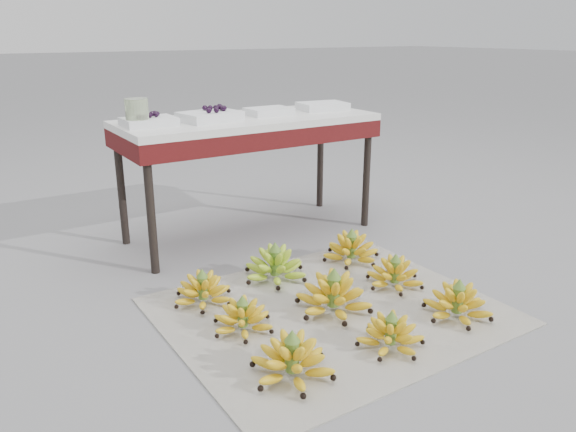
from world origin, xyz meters
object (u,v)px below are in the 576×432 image
bunch_mid_right (395,275)px  bunch_back_right (351,250)px  vendor_table (248,131)px  bunch_front_left (292,360)px  tray_far_left (149,121)px  tray_left (210,116)px  bunch_back_left (203,291)px  tray_right (269,111)px  bunch_back_center (275,266)px  newspaper_mat (330,311)px  bunch_mid_center (333,296)px  bunch_front_right (458,304)px  bunch_mid_left (243,318)px  tray_far_right (322,106)px  bunch_front_center (391,335)px  glass_jar (137,113)px

bunch_mid_right → bunch_back_right: bearing=92.6°
bunch_mid_right → vendor_table: size_ratio=0.20×
bunch_front_left → bunch_mid_right: bearing=15.3°
tray_far_left → tray_left: tray_left is taller
bunch_back_left → tray_far_left: tray_far_left is taller
vendor_table → tray_right: (0.13, 0.01, 0.09)m
bunch_back_center → tray_far_left: bearing=124.6°
newspaper_mat → tray_far_left: 1.21m
bunch_mid_center → tray_left: bearing=95.8°
bunch_front_right → vendor_table: bearing=123.5°
bunch_mid_left → bunch_back_left: bearing=105.4°
vendor_table → bunch_front_right: bearing=-80.2°
tray_far_right → bunch_front_left: bearing=-128.7°
tray_left → bunch_mid_right: bearing=-65.2°
newspaper_mat → bunch_back_right: (0.38, 0.35, 0.06)m
tray_far_left → tray_left: 0.30m
bunch_front_center → tray_far_left: 1.46m
bunch_back_left → bunch_front_left: bearing=-91.5°
bunch_mid_right → tray_far_right: size_ratio=0.96×
bunch_front_left → vendor_table: (0.53, 1.24, 0.50)m
bunch_back_center → glass_jar: size_ratio=2.38×
bunch_back_right → tray_far_right: (0.26, 0.62, 0.59)m
bunch_mid_left → bunch_front_center: bearing=-36.3°
bunch_back_left → vendor_table: bearing=44.1°
bunch_front_right → bunch_front_left: bearing=-156.8°
tray_far_left → tray_far_right: tray_far_left is taller
bunch_front_right → bunch_mid_left: (-0.74, 0.35, -0.01)m
bunch_mid_center → bunch_front_right: bearing=-35.8°
bunch_front_right → glass_jar: glass_jar is taller
bunch_back_center → tray_left: bearing=97.6°
tray_far_left → bunch_mid_left: bearing=-90.5°
bunch_mid_left → bunch_back_left: 0.28m
bunch_back_left → bunch_front_center: bearing=-62.3°
tray_far_right → bunch_back_right: bearing=-113.1°
bunch_back_left → tray_far_right: bearing=27.8°
bunch_front_center → tray_left: size_ratio=0.98×
bunch_front_left → bunch_back_center: bearing=54.4°
tray_left → bunch_front_right: bearing=-70.8°
vendor_table → tray_far_left: 0.53m
bunch_back_right → tray_far_left: (-0.74, 0.60, 0.59)m
bunch_front_right → bunch_back_center: bearing=145.3°
tray_left → tray_right: tray_left is taller
tray_left → glass_jar: bearing=-178.0°
newspaper_mat → bunch_front_left: bearing=-141.5°
tray_right → bunch_mid_right: bearing=-85.6°
bunch_back_left → tray_far_right: tray_far_right is taller
bunch_mid_left → glass_jar: glass_jar is taller
bunch_front_right → bunch_mid_left: size_ratio=1.29×
newspaper_mat → bunch_back_left: 0.52m
newspaper_mat → tray_right: 1.20m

